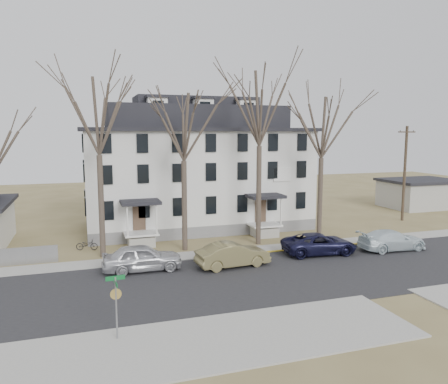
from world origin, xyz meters
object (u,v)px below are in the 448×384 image
object	(u,v)px
boarding_house	(196,170)
utility_pole_far	(405,172)
car_tan	(233,255)
tree_center	(260,103)
street_sign	(116,298)
tree_far_left	(98,110)
car_white	(392,240)
car_navy	(319,244)
car_silver	(142,258)
tree_mid_right	(322,123)
tree_mid_left	(183,122)
bicycle_left	(87,245)

from	to	relation	value
boarding_house	utility_pole_far	world-z (taller)	boarding_house
utility_pole_far	car_tan	size ratio (longest dim) A/B	1.94
tree_center	street_sign	bearing A→B (deg)	-132.04
tree_far_left	car_white	size ratio (longest dim) A/B	2.63
car_white	street_sign	distance (m)	22.53
car_navy	car_silver	bearing A→B (deg)	95.39
car_navy	street_sign	world-z (taller)	street_sign
boarding_house	street_sign	bearing A→B (deg)	-112.78
boarding_house	car_tan	xyz separation A→B (m)	(-0.94, -13.30, -4.57)
utility_pole_far	car_tan	xyz separation A→B (m)	(-21.44, -9.35, -4.10)
tree_mid_right	car_navy	size ratio (longest dim) A/B	2.34
tree_far_left	tree_mid_right	bearing A→B (deg)	0.00
tree_mid_left	tree_center	size ratio (longest dim) A/B	0.87
boarding_house	car_tan	distance (m)	14.10
tree_center	car_white	xyz separation A→B (m)	(8.85, -4.93, -10.33)
tree_center	utility_pole_far	world-z (taller)	tree_center
tree_mid_left	car_white	bearing A→B (deg)	-18.38
tree_far_left	tree_center	world-z (taller)	tree_center
tree_center	street_sign	size ratio (longest dim) A/B	5.14
bicycle_left	car_silver	bearing A→B (deg)	-138.42
tree_far_left	bicycle_left	bearing A→B (deg)	117.06
car_silver	tree_far_left	bearing A→B (deg)	28.82
tree_center	utility_pole_far	distance (m)	19.03
tree_mid_right	tree_far_left	bearing A→B (deg)	180.00
boarding_house	car_tan	world-z (taller)	boarding_house
utility_pole_far	car_silver	bearing A→B (deg)	-162.93
utility_pole_far	tree_mid_left	bearing A→B (deg)	-169.87
tree_mid_left	bicycle_left	xyz separation A→B (m)	(-7.08, 2.11, -9.18)
boarding_house	car_silver	size ratio (longest dim) A/B	4.13
tree_mid_right	boarding_house	bearing A→B (deg)	136.19
tree_mid_left	tree_center	world-z (taller)	tree_center
car_navy	boarding_house	bearing A→B (deg)	31.74
tree_center	car_white	size ratio (longest dim) A/B	2.82
car_white	tree_far_left	bearing A→B (deg)	78.48
tree_far_left	bicycle_left	world-z (taller)	tree_far_left
boarding_house	car_navy	world-z (taller)	boarding_house
tree_mid_left	street_sign	world-z (taller)	tree_mid_left
tree_mid_right	utility_pole_far	size ratio (longest dim) A/B	1.34
tree_mid_left	car_silver	size ratio (longest dim) A/B	2.53
tree_mid_right	utility_pole_far	bearing A→B (deg)	19.29
tree_mid_right	car_white	size ratio (longest dim) A/B	2.44
tree_far_left	street_sign	distance (m)	15.80
boarding_house	car_silver	distance (m)	14.75
car_white	street_sign	size ratio (longest dim) A/B	1.82
tree_far_left	street_sign	size ratio (longest dim) A/B	4.80
tree_far_left	car_white	bearing A→B (deg)	-13.31
tree_center	utility_pole_far	xyz separation A→B (m)	(17.50, 4.20, -6.18)
boarding_house	tree_mid_right	distance (m)	12.51
tree_far_left	car_white	world-z (taller)	tree_far_left
street_sign	car_tan	bearing A→B (deg)	39.82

